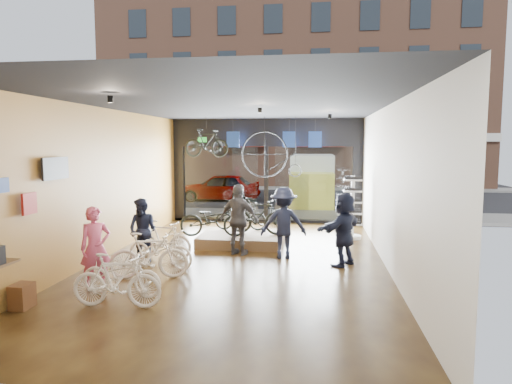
% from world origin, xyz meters
% --- Properties ---
extents(ground_plane, '(7.00, 12.00, 0.04)m').
position_xyz_m(ground_plane, '(0.00, 0.00, -0.02)').
color(ground_plane, black).
rests_on(ground_plane, ground).
extents(ceiling, '(7.00, 12.00, 0.04)m').
position_xyz_m(ceiling, '(0.00, 0.00, 3.82)').
color(ceiling, black).
rests_on(ceiling, ground).
extents(wall_left, '(0.04, 12.00, 3.80)m').
position_xyz_m(wall_left, '(-3.52, 0.00, 1.90)').
color(wall_left, '#B27D2A').
rests_on(wall_left, ground).
extents(wall_right, '(0.04, 12.00, 3.80)m').
position_xyz_m(wall_right, '(3.52, 0.00, 1.90)').
color(wall_right, beige).
rests_on(wall_right, ground).
extents(wall_back, '(7.00, 0.04, 3.80)m').
position_xyz_m(wall_back, '(0.00, -6.02, 1.90)').
color(wall_back, beige).
rests_on(wall_back, ground).
extents(storefront, '(7.00, 0.26, 3.80)m').
position_xyz_m(storefront, '(0.00, 6.00, 1.90)').
color(storefront, black).
rests_on(storefront, ground).
extents(exit_sign, '(0.35, 0.06, 0.18)m').
position_xyz_m(exit_sign, '(-2.40, 5.88, 3.05)').
color(exit_sign, '#198C26').
rests_on(exit_sign, storefront).
extents(street_road, '(30.00, 18.00, 0.02)m').
position_xyz_m(street_road, '(0.00, 15.00, -0.01)').
color(street_road, black).
rests_on(street_road, ground).
extents(sidewalk_near, '(30.00, 2.40, 0.12)m').
position_xyz_m(sidewalk_near, '(0.00, 7.20, 0.06)').
color(sidewalk_near, slate).
rests_on(sidewalk_near, ground).
extents(sidewalk_far, '(30.00, 2.00, 0.12)m').
position_xyz_m(sidewalk_far, '(0.00, 19.00, 0.06)').
color(sidewalk_far, slate).
rests_on(sidewalk_far, ground).
extents(opposite_building, '(26.00, 5.00, 14.00)m').
position_xyz_m(opposite_building, '(0.00, 21.50, 7.00)').
color(opposite_building, brown).
rests_on(opposite_building, ground).
extents(street_car, '(4.10, 1.65, 1.40)m').
position_xyz_m(street_car, '(-3.06, 12.00, 0.70)').
color(street_car, gray).
rests_on(street_car, street_road).
extents(box_truck, '(2.00, 5.99, 2.36)m').
position_xyz_m(box_truck, '(1.66, 11.00, 1.18)').
color(box_truck, silver).
rests_on(box_truck, street_road).
extents(floor_bike_1, '(1.64, 0.50, 0.98)m').
position_xyz_m(floor_bike_1, '(-1.63, -3.34, 0.49)').
color(floor_bike_1, white).
rests_on(floor_bike_1, ground_plane).
extents(floor_bike_2, '(1.65, 0.69, 0.85)m').
position_xyz_m(floor_bike_2, '(-1.81, -2.74, 0.42)').
color(floor_bike_2, white).
rests_on(floor_bike_2, ground_plane).
extents(floor_bike_3, '(1.75, 0.82, 1.01)m').
position_xyz_m(floor_bike_3, '(-1.70, -1.59, 0.51)').
color(floor_bike_3, white).
rests_on(floor_bike_3, ground_plane).
extents(floor_bike_4, '(1.80, 0.99, 0.90)m').
position_xyz_m(floor_bike_4, '(-1.75, -0.74, 0.45)').
color(floor_bike_4, white).
rests_on(floor_bike_4, ground_plane).
extents(floor_bike_5, '(1.67, 0.76, 0.97)m').
position_xyz_m(floor_bike_5, '(-2.02, 0.20, 0.48)').
color(floor_bike_5, white).
rests_on(floor_bike_5, ground_plane).
extents(display_platform, '(2.40, 1.80, 0.30)m').
position_xyz_m(display_platform, '(-0.26, 2.02, 0.15)').
color(display_platform, '#4F3324').
rests_on(display_platform, ground_plane).
extents(display_bike_left, '(1.90, 0.82, 0.97)m').
position_xyz_m(display_bike_left, '(-1.02, 1.58, 0.79)').
color(display_bike_left, black).
rests_on(display_bike_left, display_platform).
extents(display_bike_mid, '(1.81, 0.83, 1.05)m').
position_xyz_m(display_bike_mid, '(0.19, 2.10, 0.82)').
color(display_bike_mid, black).
rests_on(display_bike_mid, display_platform).
extents(display_bike_right, '(1.57, 0.55, 0.82)m').
position_xyz_m(display_bike_right, '(-0.41, 2.65, 0.71)').
color(display_bike_right, black).
rests_on(display_bike_right, display_platform).
extents(customer_0, '(0.72, 0.69, 1.66)m').
position_xyz_m(customer_0, '(-2.51, -2.36, 0.83)').
color(customer_0, '#CC4C72').
rests_on(customer_0, ground_plane).
extents(customer_1, '(0.89, 0.77, 1.57)m').
position_xyz_m(customer_1, '(-2.36, -0.25, 0.79)').
color(customer_1, '#161C33').
rests_on(customer_1, ground_plane).
extents(customer_2, '(1.18, 0.76, 1.86)m').
position_xyz_m(customer_2, '(-0.14, 0.77, 0.93)').
color(customer_2, '#3F3F44').
rests_on(customer_2, ground_plane).
extents(customer_3, '(1.23, 0.80, 1.80)m').
position_xyz_m(customer_3, '(1.04, 0.58, 0.90)').
color(customer_3, '#161C33').
rests_on(customer_3, ground_plane).
extents(customer_5, '(1.35, 1.64, 1.76)m').
position_xyz_m(customer_5, '(2.50, 0.06, 0.88)').
color(customer_5, '#161C33').
rests_on(customer_5, ground_plane).
extents(sunglasses_rack, '(0.63, 0.54, 1.94)m').
position_xyz_m(sunglasses_rack, '(2.95, 3.24, 0.97)').
color(sunglasses_rack, white).
rests_on(sunglasses_rack, ground_plane).
extents(wall_merch, '(0.40, 2.40, 2.60)m').
position_xyz_m(wall_merch, '(-3.38, -3.50, 1.30)').
color(wall_merch, navy).
rests_on(wall_merch, wall_left).
extents(penny_farthing, '(1.94, 0.06, 1.55)m').
position_xyz_m(penny_farthing, '(0.45, 4.32, 2.50)').
color(penny_farthing, black).
rests_on(penny_farthing, ceiling).
extents(hung_bike, '(1.64, 0.74, 0.95)m').
position_xyz_m(hung_bike, '(-1.83, 4.20, 2.93)').
color(hung_bike, black).
rests_on(hung_bike, ceiling).
extents(jersey_left, '(0.45, 0.03, 0.55)m').
position_xyz_m(jersey_left, '(-1.10, 5.20, 3.05)').
color(jersey_left, '#1E3F99').
rests_on(jersey_left, ceiling).
extents(jersey_mid, '(0.45, 0.03, 0.55)m').
position_xyz_m(jersey_mid, '(0.89, 5.20, 3.05)').
color(jersey_mid, '#1E3F99').
rests_on(jersey_mid, ceiling).
extents(jersey_right, '(0.45, 0.03, 0.55)m').
position_xyz_m(jersey_right, '(1.78, 5.20, 3.05)').
color(jersey_right, '#1E3F99').
rests_on(jersey_right, ceiling).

